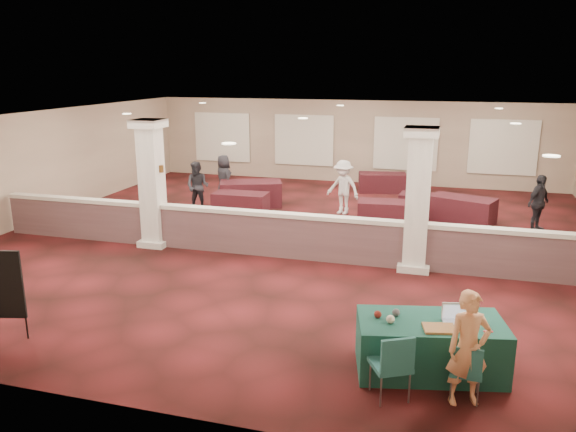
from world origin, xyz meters
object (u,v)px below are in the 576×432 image
(conf_chair_main, at_px, (466,368))
(attendee_d, at_px, (224,178))
(far_table_front_center, at_px, (387,213))
(far_table_back_left, at_px, (251,194))
(far_table_front_left, at_px, (241,203))
(conf_chair_side, at_px, (393,362))
(far_table_back_right, at_px, (426,205))
(woman, at_px, (468,348))
(near_table, at_px, (430,346))
(attendee_b, at_px, (343,187))
(attendee_c, at_px, (538,203))
(far_table_back_center, at_px, (382,183))
(far_table_front_right, at_px, (462,209))
(attendee_a, at_px, (198,187))

(conf_chair_main, height_order, attendee_d, attendee_d)
(far_table_front_center, distance_m, far_table_back_left, 4.70)
(far_table_front_left, bearing_deg, conf_chair_side, -58.13)
(conf_chair_side, xyz_separation_m, far_table_back_right, (-0.02, 10.36, -0.26))
(woman, height_order, far_table_front_center, woman)
(near_table, relative_size, far_table_back_left, 1.07)
(woman, xyz_separation_m, far_table_front_center, (-2.00, 8.75, -0.46))
(far_table_back_right, distance_m, attendee_b, 2.60)
(attendee_c, bearing_deg, far_table_back_left, 123.08)
(conf_chair_side, xyz_separation_m, far_table_back_center, (-1.70, 13.36, -0.24))
(far_table_front_center, distance_m, far_table_back_center, 4.44)
(far_table_front_right, height_order, attendee_a, attendee_a)
(attendee_d, bearing_deg, far_table_back_center, -109.41)
(far_table_front_center, distance_m, attendee_b, 1.77)
(attendee_a, bearing_deg, conf_chair_side, -53.25)
(far_table_back_center, height_order, attendee_a, attendee_a)
(near_table, distance_m, far_table_back_left, 10.97)
(woman, relative_size, far_table_front_center, 0.96)
(conf_chair_main, relative_size, far_table_front_center, 0.50)
(far_table_back_left, height_order, attendee_b, attendee_b)
(far_table_front_right, height_order, attendee_b, attendee_b)
(attendee_a, bearing_deg, attendee_b, 10.16)
(far_table_front_center, xyz_separation_m, far_table_back_left, (-4.57, 1.09, 0.06))
(far_table_front_center, xyz_separation_m, attendee_a, (-5.94, -0.05, 0.45))
(far_table_front_right, height_order, far_table_back_left, far_table_back_left)
(far_table_front_left, bearing_deg, far_table_front_center, 0.76)
(far_table_front_right, xyz_separation_m, far_table_back_left, (-6.65, 0.20, 0.03))
(far_table_back_left, relative_size, attendee_b, 1.18)
(attendee_c, bearing_deg, far_table_front_left, 130.71)
(far_table_front_center, bearing_deg, attendee_d, 166.19)
(conf_chair_main, relative_size, attendee_a, 0.54)
(far_table_front_center, bearing_deg, far_table_back_center, 98.49)
(conf_chair_side, distance_m, far_table_back_left, 11.53)
(far_table_front_left, distance_m, attendee_a, 1.51)
(far_table_front_left, xyz_separation_m, far_table_back_center, (3.85, 4.45, 0.01))
(far_table_back_center, distance_m, attendee_b, 3.66)
(attendee_a, relative_size, attendee_d, 0.99)
(woman, distance_m, far_table_front_center, 8.98)
(conf_chair_main, distance_m, conf_chair_side, 0.99)
(attendee_b, bearing_deg, attendee_a, -149.43)
(far_table_front_center, distance_m, attendee_c, 4.12)
(far_table_back_right, xyz_separation_m, attendee_d, (-6.67, 0.00, 0.47))
(attendee_a, bearing_deg, near_table, -48.34)
(near_table, distance_m, woman, 0.95)
(far_table_back_right, relative_size, attendee_b, 0.95)
(conf_chair_side, bearing_deg, far_table_front_left, 93.59)
(near_table, relative_size, far_table_back_right, 1.34)
(conf_chair_main, xyz_separation_m, far_table_front_center, (-2.00, 8.71, -0.16))
(far_table_back_left, bearing_deg, near_table, -56.37)
(far_table_front_right, bearing_deg, near_table, -93.72)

